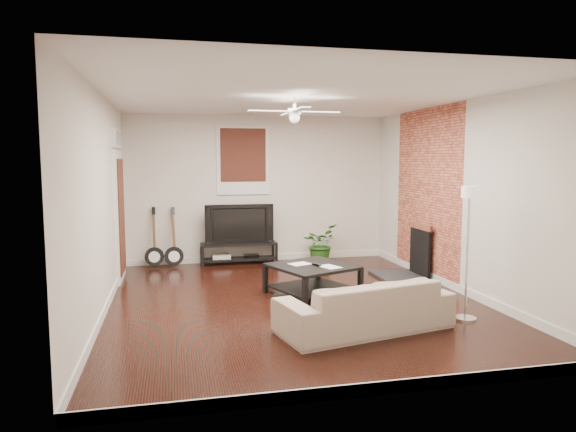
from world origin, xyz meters
name	(u,v)px	position (x,y,z in m)	size (l,w,h in m)	color
room	(294,201)	(0.00, 0.00, 1.40)	(5.01, 6.01, 2.81)	black
brick_accent	(427,194)	(2.49, 1.00, 1.40)	(0.02, 2.20, 2.80)	#9C3F32
fireplace	(409,250)	(2.20, 1.00, 0.46)	(0.80, 1.10, 0.92)	black
window_back	(243,160)	(-0.30, 2.97, 1.95)	(1.00, 0.06, 1.30)	#33110E
door_left	(120,204)	(-2.46, 1.90, 1.25)	(0.08, 1.00, 2.50)	white
tv_stand	(239,253)	(-0.42, 2.78, 0.20)	(1.43, 0.38, 0.40)	black
tv	(239,223)	(-0.42, 2.80, 0.77)	(1.28, 0.17, 0.74)	black
coffee_table	(312,280)	(0.33, 0.27, 0.22)	(1.05, 1.05, 0.44)	black
sofa	(365,305)	(0.51, -1.38, 0.30)	(2.02, 0.79, 0.59)	tan
floor_lamp	(467,253)	(1.86, -1.28, 0.83)	(0.27, 0.27, 1.65)	white
potted_plant	(320,243)	(1.11, 2.57, 0.37)	(0.66, 0.57, 0.73)	#225719
guitar_left	(154,237)	(-1.97, 2.75, 0.56)	(0.35, 0.24, 1.12)	black
guitar_right	(174,237)	(-1.62, 2.72, 0.56)	(0.35, 0.24, 1.12)	black
ceiling_fan	(294,112)	(0.00, 0.00, 2.60)	(1.24, 1.24, 0.32)	white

